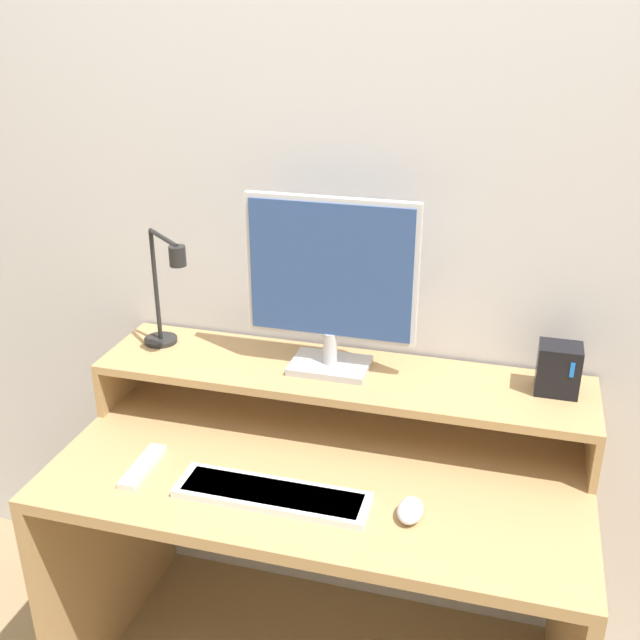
% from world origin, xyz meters
% --- Properties ---
extents(wall_back, '(6.00, 0.05, 2.50)m').
position_xyz_m(wall_back, '(0.00, 0.70, 1.25)').
color(wall_back, silver).
rests_on(wall_back, ground_plane).
extents(desk, '(1.26, 0.66, 0.70)m').
position_xyz_m(desk, '(0.00, 0.33, 0.51)').
color(desk, tan).
rests_on(desk, ground_plane).
extents(monitor_shelf, '(1.26, 0.29, 0.15)m').
position_xyz_m(monitor_shelf, '(0.00, 0.52, 0.83)').
color(monitor_shelf, tan).
rests_on(monitor_shelf, desk).
extents(monitor, '(0.43, 0.14, 0.45)m').
position_xyz_m(monitor, '(-0.03, 0.53, 1.10)').
color(monitor, '#BCBCC1').
rests_on(monitor, monitor_shelf).
extents(desk_lamp, '(0.19, 0.17, 0.33)m').
position_xyz_m(desk_lamp, '(-0.47, 0.52, 1.02)').
color(desk_lamp, black).
rests_on(desk_lamp, monitor_shelf).
extents(router_dock, '(0.10, 0.08, 0.12)m').
position_xyz_m(router_dock, '(0.53, 0.56, 0.92)').
color(router_dock, black).
rests_on(router_dock, monitor_shelf).
extents(keyboard, '(0.44, 0.12, 0.02)m').
position_xyz_m(keyboard, '(-0.07, 0.17, 0.71)').
color(keyboard, white).
rests_on(keyboard, desk).
extents(mouse, '(0.06, 0.09, 0.04)m').
position_xyz_m(mouse, '(0.24, 0.19, 0.72)').
color(mouse, silver).
rests_on(mouse, desk).
extents(remote_control, '(0.04, 0.17, 0.02)m').
position_xyz_m(remote_control, '(-0.40, 0.19, 0.71)').
color(remote_control, white).
rests_on(remote_control, desk).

